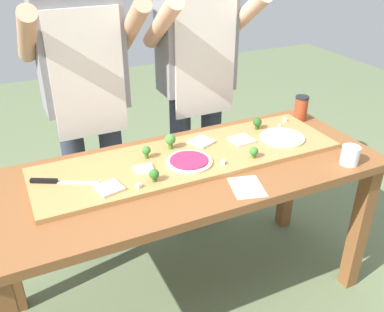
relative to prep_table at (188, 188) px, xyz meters
The scene contains 24 objects.
ground_plane 0.66m from the prep_table, ahead, with size 8.00×8.00×0.00m, color #60704C.
prep_table is the anchor object (origin of this frame).
cutting_board 0.14m from the prep_table, 59.50° to the left, with size 1.40×0.41×0.02m, color #B27F47.
chefs_knife 0.58m from the prep_table, behind, with size 0.26×0.15×0.02m.
pizza_whole_cheese_artichoke 0.54m from the prep_table, ahead, with size 0.22×0.22×0.02m.
pizza_whole_beet_magenta 0.14m from the prep_table, 40.21° to the left, with size 0.21×0.21×0.02m.
pizza_slice_near_right 0.25m from the prep_table, 47.10° to the left, with size 0.10×0.10×0.01m, color beige.
pizza_slice_far_left 0.39m from the prep_table, behind, with size 0.10×0.10×0.01m, color beige.
pizza_slice_near_left 0.24m from the prep_table, behind, with size 0.08×0.08×0.01m, color beige.
pizza_slice_far_right 0.36m from the prep_table, 15.33° to the left, with size 0.10×0.10×0.01m, color beige.
broccoli_floret_front_mid 0.24m from the prep_table, 94.83° to the left, with size 0.05×0.05×0.07m.
broccoli_floret_front_right 0.25m from the prep_table, 139.32° to the left, with size 0.04×0.04×0.06m.
broccoli_floret_center_left 0.53m from the prep_table, 20.40° to the left, with size 0.04×0.04×0.06m.
broccoli_floret_back_right 0.34m from the prep_table, 14.68° to the right, with size 0.04×0.04×0.05m.
broccoli_floret_front_left 0.25m from the prep_table, 158.63° to the right, with size 0.04×0.04×0.06m.
cheese_crumble_a 0.31m from the prep_table, 160.70° to the right, with size 0.02×0.02×0.02m, color silver.
cheese_crumble_b 0.63m from the prep_table, 14.47° to the left, with size 0.01×0.01×0.01m, color silver.
cheese_crumble_c 0.70m from the prep_table, 16.53° to the left, with size 0.02×0.02×0.02m, color silver.
cheese_crumble_d 0.20m from the prep_table, 26.94° to the right, with size 0.02×0.02×0.02m, color white.
flour_cup 0.73m from the prep_table, 22.27° to the right, with size 0.08×0.08×0.08m.
sauce_jar 0.82m from the prep_table, 15.51° to the left, with size 0.07×0.07×0.14m.
recipe_note 0.31m from the prep_table, 58.41° to the right, with size 0.13×0.16×0.00m, color white.
cook_left 0.71m from the prep_table, 118.12° to the left, with size 0.54×0.39×1.67m.
cook_right 0.72m from the prep_table, 60.62° to the left, with size 0.54×0.39×1.67m.
Camera 1 is at (-0.68, -1.47, 1.71)m, focal length 39.99 mm.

